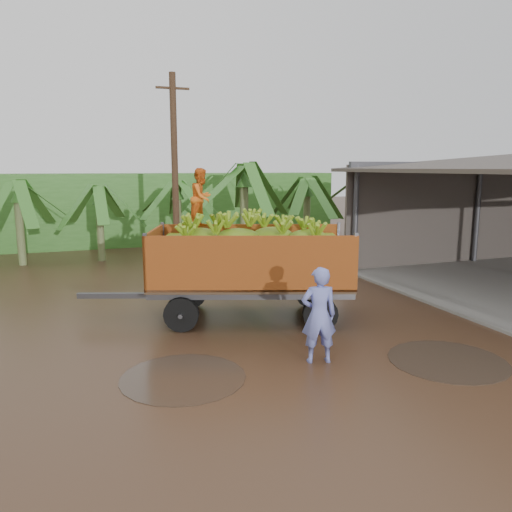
{
  "coord_description": "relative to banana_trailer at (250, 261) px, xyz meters",
  "views": [
    {
      "loc": [
        -4.39,
        -10.39,
        3.9
      ],
      "look_at": [
        0.07,
        2.03,
        1.55
      ],
      "focal_mm": 35.0,
      "sensor_mm": 36.0,
      "label": 1
    }
  ],
  "objects": [
    {
      "name": "hedge_north",
      "position": [
        -1.73,
        14.45,
        0.28
      ],
      "size": [
        22.0,
        3.0,
        3.6
      ],
      "primitive_type": "cube",
      "color": "#2D661E",
      "rests_on": "ground"
    },
    {
      "name": "ground",
      "position": [
        0.27,
        -1.55,
        -1.52
      ],
      "size": [
        100.0,
        100.0,
        0.0
      ],
      "primitive_type": "plane",
      "color": "black",
      "rests_on": "ground"
    },
    {
      "name": "banana_trailer",
      "position": [
        0.0,
        0.0,
        0.0
      ],
      "size": [
        7.06,
        3.97,
        3.88
      ],
      "rotation": [
        0.0,
        0.0,
        -0.34
      ],
      "color": "#C75C1C",
      "rests_on": "ground"
    },
    {
      "name": "man_blue",
      "position": [
        0.31,
        -3.31,
        -0.54
      ],
      "size": [
        0.81,
        0.62,
        1.97
      ],
      "primitive_type": "imported",
      "rotation": [
        0.0,
        0.0,
        2.92
      ],
      "color": "#6E77C8",
      "rests_on": "ground"
    },
    {
      "name": "banana_plants",
      "position": [
        -5.0,
        5.01,
        0.31
      ],
      "size": [
        24.66,
        20.27,
        4.15
      ],
      "color": "#2D661E",
      "rests_on": "ground"
    },
    {
      "name": "utility_pole",
      "position": [
        -0.67,
        6.43,
        2.14
      ],
      "size": [
        1.2,
        0.24,
        7.21
      ],
      "color": "#47301E",
      "rests_on": "ground"
    }
  ]
}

